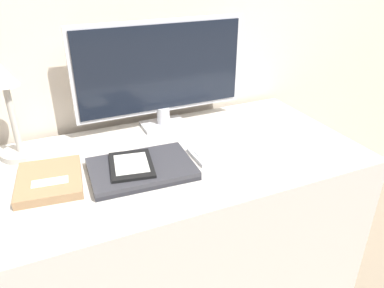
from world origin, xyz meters
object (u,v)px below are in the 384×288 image
ereader (131,165)px  notebook (50,180)px  monitor (161,72)px  desk_lamp (10,108)px  laptop (142,169)px  keyboard (237,148)px

ereader → notebook: ereader is taller
monitor → desk_lamp: 0.51m
ereader → desk_lamp: size_ratio=0.61×
laptop → notebook: size_ratio=1.35×
desk_lamp → ereader: bearing=-40.3°
keyboard → notebook: notebook is taller
laptop → desk_lamp: size_ratio=1.04×
laptop → notebook: (-0.26, 0.05, -0.00)m
ereader → desk_lamp: (-0.30, 0.26, 0.14)m
notebook → keyboard: bearing=-4.0°
ereader → notebook: bearing=169.6°
monitor → desk_lamp: size_ratio=2.08×
laptop → desk_lamp: 0.45m
keyboard → monitor: bearing=118.5°
laptop → monitor: bearing=58.8°
desk_lamp → notebook: bearing=-72.2°
ereader → desk_lamp: desk_lamp is taller
desk_lamp → notebook: 0.27m
laptop → ereader: (-0.03, 0.01, 0.02)m
desk_lamp → keyboard: bearing=-20.9°
keyboard → laptop: (-0.34, -0.01, 0.01)m
ereader → keyboard: bearing=0.0°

